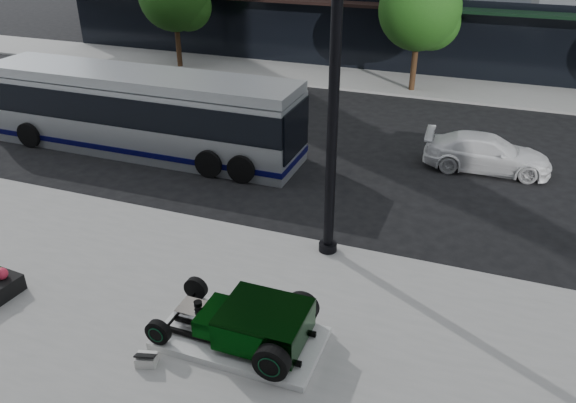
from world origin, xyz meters
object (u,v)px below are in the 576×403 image
at_px(transit_bus, 141,112).
at_px(white_sedan, 487,153).
at_px(hot_rod, 254,323).
at_px(lamppost, 333,104).

xyz_separation_m(transit_bus, white_sedan, (12.07, 2.58, -0.87)).
relative_size(hot_rod, transit_bus, 0.27).
height_order(lamppost, transit_bus, lamppost).
bearing_deg(white_sedan, lamppost, 150.42).
xyz_separation_m(hot_rod, transit_bus, (-8.17, 8.43, 0.79)).
distance_m(hot_rod, white_sedan, 11.69).
bearing_deg(white_sedan, hot_rod, 157.63).
bearing_deg(lamppost, hot_rod, -95.08).
bearing_deg(lamppost, transit_bus, 152.32).
height_order(lamppost, white_sedan, lamppost).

